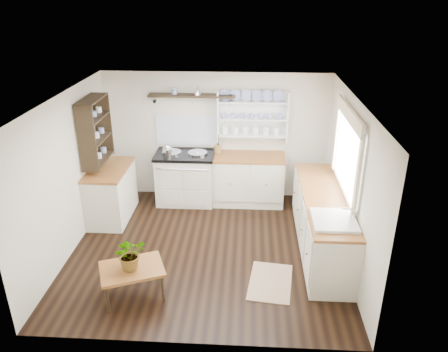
% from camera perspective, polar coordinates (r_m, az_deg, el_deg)
% --- Properties ---
extents(floor, '(4.00, 3.80, 0.01)m').
position_cam_1_polar(floor, '(6.70, -2.23, -9.47)').
color(floor, black).
rests_on(floor, ground).
extents(wall_back, '(4.00, 0.02, 2.30)m').
position_cam_1_polar(wall_back, '(7.90, -1.05, 5.21)').
color(wall_back, beige).
rests_on(wall_back, ground).
extents(wall_right, '(0.02, 3.80, 2.30)m').
position_cam_1_polar(wall_right, '(6.27, 16.10, -0.89)').
color(wall_right, beige).
rests_on(wall_right, ground).
extents(wall_left, '(0.02, 3.80, 2.30)m').
position_cam_1_polar(wall_left, '(6.64, -19.85, -0.01)').
color(wall_left, beige).
rests_on(wall_left, ground).
extents(ceiling, '(4.00, 3.80, 0.01)m').
position_cam_1_polar(ceiling, '(5.76, -2.60, 10.02)').
color(ceiling, white).
rests_on(ceiling, wall_back).
extents(window, '(0.08, 1.55, 1.22)m').
position_cam_1_polar(window, '(6.24, 15.80, 3.15)').
color(window, white).
rests_on(window, wall_right).
extents(aga_cooker, '(1.04, 0.72, 0.96)m').
position_cam_1_polar(aga_cooker, '(7.90, -5.04, -0.15)').
color(aga_cooker, beige).
rests_on(aga_cooker, floor).
extents(back_cabinets, '(1.27, 0.63, 0.90)m').
position_cam_1_polar(back_cabinets, '(7.85, 3.19, -0.35)').
color(back_cabinets, beige).
rests_on(back_cabinets, floor).
extents(right_cabinets, '(0.62, 2.43, 0.90)m').
position_cam_1_polar(right_cabinets, '(6.61, 12.71, -5.91)').
color(right_cabinets, beige).
rests_on(right_cabinets, floor).
extents(belfast_sink, '(0.55, 0.60, 0.45)m').
position_cam_1_polar(belfast_sink, '(5.80, 14.07, -6.66)').
color(belfast_sink, white).
rests_on(belfast_sink, right_cabinets).
extents(left_cabinets, '(0.62, 1.13, 0.90)m').
position_cam_1_polar(left_cabinets, '(7.57, -14.54, -2.09)').
color(left_cabinets, beige).
rests_on(left_cabinets, floor).
extents(plate_rack, '(1.20, 0.22, 0.90)m').
position_cam_1_polar(plate_rack, '(7.72, 3.76, 7.87)').
color(plate_rack, white).
rests_on(plate_rack, wall_back).
extents(high_shelf, '(1.50, 0.29, 0.16)m').
position_cam_1_polar(high_shelf, '(7.62, -4.22, 10.38)').
color(high_shelf, black).
rests_on(high_shelf, wall_back).
extents(left_shelving, '(0.28, 0.80, 1.05)m').
position_cam_1_polar(left_shelving, '(7.23, -16.49, 5.75)').
color(left_shelving, black).
rests_on(left_shelving, wall_left).
extents(kettle, '(0.17, 0.17, 0.20)m').
position_cam_1_polar(kettle, '(7.63, -7.40, 3.37)').
color(kettle, silver).
rests_on(kettle, aga_cooker).
extents(utensil_crock, '(0.12, 0.12, 0.14)m').
position_cam_1_polar(utensil_crock, '(7.75, -0.86, 3.50)').
color(utensil_crock, olive).
rests_on(utensil_crock, back_cabinets).
extents(center_table, '(0.92, 0.80, 0.42)m').
position_cam_1_polar(center_table, '(5.72, -11.94, -12.02)').
color(center_table, brown).
rests_on(center_table, floor).
extents(potted_plant, '(0.49, 0.47, 0.42)m').
position_cam_1_polar(potted_plant, '(5.57, -12.16, -9.86)').
color(potted_plant, '#3F7233').
rests_on(potted_plant, center_table).
extents(floor_rug, '(0.65, 0.91, 0.02)m').
position_cam_1_polar(floor_rug, '(6.05, 6.08, -13.61)').
color(floor_rug, '#987458').
rests_on(floor_rug, floor).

